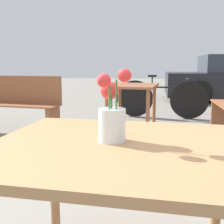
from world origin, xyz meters
name	(u,v)px	position (x,y,z in m)	size (l,w,h in m)	color
table_front	(119,168)	(0.00, 0.00, 0.63)	(1.00, 0.88, 0.72)	#9E7047
flower_vase	(112,117)	(-0.03, 0.03, 0.81)	(0.12, 0.14, 0.27)	silver
bench_near	(6,102)	(-2.04, 2.84, 0.47)	(1.74, 0.55, 0.85)	brown
table_back	(132,93)	(-0.18, 2.93, 0.61)	(0.75, 0.93, 0.73)	brown
bicycle	(162,98)	(0.27, 4.43, 0.37)	(1.74, 0.44, 0.82)	black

